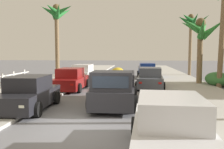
{
  "coord_description": "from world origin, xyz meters",
  "views": [
    {
      "loc": [
        1.93,
        -8.19,
        2.57
      ],
      "look_at": [
        0.35,
        7.47,
        1.2
      ],
      "focal_mm": 39.11,
      "sensor_mm": 36.0,
      "label": 1
    }
  ],
  "objects": [
    {
      "name": "car_right_near",
      "position": [
        3.05,
        17.77,
        0.71
      ],
      "size": [
        2.1,
        4.29,
        1.54
      ],
      "color": "navy",
      "rests_on": "ground"
    },
    {
      "name": "curb_right",
      "position": [
        3.96,
        12.0,
        0.05
      ],
      "size": [
        0.16,
        60.0,
        0.1
      ],
      "primitive_type": "cube",
      "color": "silver",
      "rests_on": "ground"
    },
    {
      "name": "car_left_mid",
      "position": [
        -3.03,
        13.91,
        0.71
      ],
      "size": [
        2.19,
        4.33,
        1.54
      ],
      "color": "silver",
      "rests_on": "ground"
    },
    {
      "name": "palm_tree_right_fore",
      "position": [
        -6.41,
        17.01,
        6.15
      ],
      "size": [
        3.56,
        3.77,
        7.7
      ],
      "color": "brown",
      "rests_on": "ground"
    },
    {
      "name": "car_left_near",
      "position": [
        -2.67,
        8.45,
        0.71
      ],
      "size": [
        2.03,
        4.26,
        1.54
      ],
      "color": "maroon",
      "rests_on": "ground"
    },
    {
      "name": "palm_tree_left_mid",
      "position": [
        7.15,
        12.31,
        4.3
      ],
      "size": [
        3.61,
        3.78,
        5.43
      ],
      "color": "brown",
      "rests_on": "ground"
    },
    {
      "name": "car_left_far",
      "position": [
        -2.97,
        2.38,
        0.71
      ],
      "size": [
        2.13,
        4.31,
        1.54
      ],
      "color": "black",
      "rests_on": "ground"
    },
    {
      "name": "sidewalk_left",
      "position": [
        -5.22,
        12.0,
        0.06
      ],
      "size": [
        5.3,
        60.0,
        0.12
      ],
      "primitive_type": "cube",
      "color": "#B2AFA8",
      "rests_on": "ground"
    },
    {
      "name": "car_right_mid",
      "position": [
        2.94,
        9.83,
        0.71
      ],
      "size": [
        2.21,
        4.34,
        1.54
      ],
      "color": "#474C56",
      "rests_on": "ground"
    },
    {
      "name": "ground_plane",
      "position": [
        0.0,
        0.0,
        0.0
      ],
      "size": [
        160.0,
        160.0,
        0.0
      ],
      "primitive_type": "plane",
      "color": "slate"
    },
    {
      "name": "hedge_bush",
      "position": [
        8.29,
        11.63,
        0.55
      ],
      "size": [
        1.8,
        2.8,
        1.1
      ],
      "primitive_type": "ellipsoid",
      "color": "#387538",
      "rests_on": "ground"
    },
    {
      "name": "pickup_truck",
      "position": [
        0.87,
        3.58,
        0.8
      ],
      "size": [
        2.26,
        5.23,
        1.82
      ],
      "color": "#28282D",
      "rests_on": "ground"
    },
    {
      "name": "car_right_far",
      "position": [
        2.76,
        -2.25,
        0.71
      ],
      "size": [
        2.14,
        4.31,
        1.54
      ],
      "color": "silver",
      "rests_on": "ground"
    },
    {
      "name": "sidewalk_right",
      "position": [
        5.22,
        12.0,
        0.06
      ],
      "size": [
        5.3,
        60.0,
        0.12
      ],
      "primitive_type": "cube",
      "color": "#B2AFA8",
      "rests_on": "ground"
    },
    {
      "name": "curb_left",
      "position": [
        -3.96,
        12.0,
        0.05
      ],
      "size": [
        0.16,
        60.0,
        0.1
      ],
      "primitive_type": "cube",
      "color": "silver",
      "rests_on": "ground"
    },
    {
      "name": "palm_tree_right_mid",
      "position": [
        8.11,
        20.36,
        5.72
      ],
      "size": [
        3.61,
        3.8,
        7.06
      ],
      "color": "#846B4C",
      "rests_on": "ground"
    }
  ]
}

